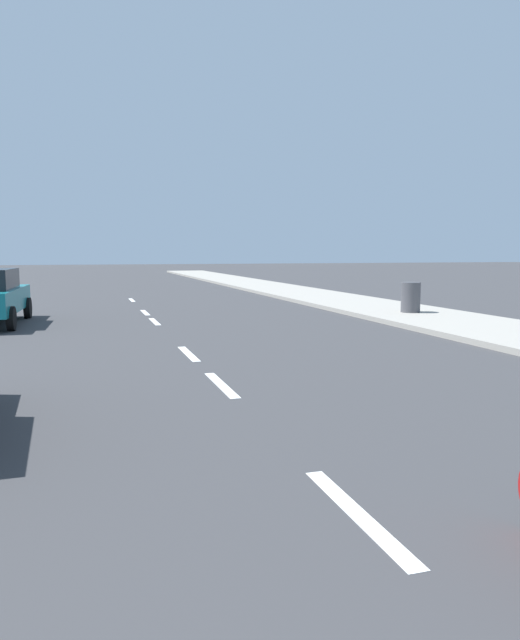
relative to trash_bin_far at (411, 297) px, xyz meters
The scene contains 9 objects.
ground_plane 7.96m from the trash_bin_far, behind, with size 160.00×160.00×0.00m, color #38383A.
sidewalk_strip 2.77m from the trash_bin_far, 88.65° to the left, with size 3.60×80.00×0.14m, color #9E998E.
lane_stripe_2 14.64m from the trash_bin_far, 122.73° to the right, with size 0.16×1.80×0.01m, color white.
lane_stripe_3 11.00m from the trash_bin_far, 136.06° to the right, with size 0.16×1.80×0.01m, color white.
lane_stripe_4 9.23m from the trash_bin_far, 149.14° to the right, with size 0.16×1.80×0.01m, color white.
lane_stripe_5 7.99m from the trash_bin_far, behind, with size 0.16×1.80×0.01m, color white.
lane_stripe_6 8.73m from the trash_bin_far, 155.19° to the left, with size 0.16×1.80×0.01m, color white.
lane_stripe_7 12.02m from the trash_bin_far, 131.19° to the left, with size 0.16×1.80×0.01m, color white.
trash_bin_far is the anchor object (origin of this frame).
Camera 1 is at (-2.01, 2.99, 2.04)m, focal length 33.00 mm.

